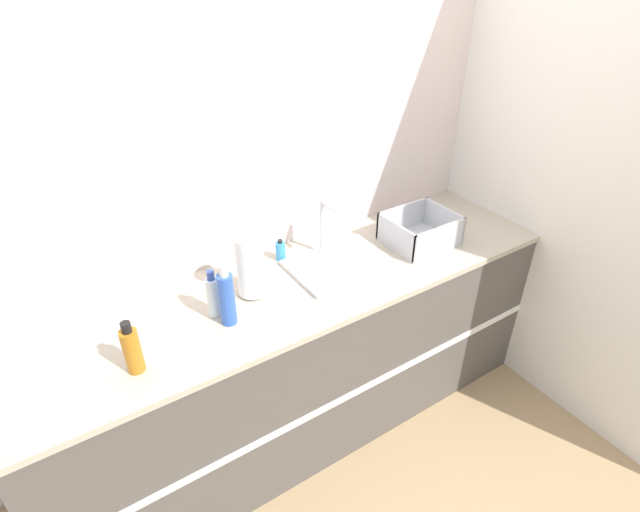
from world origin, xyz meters
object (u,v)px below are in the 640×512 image
at_px(paper_towel_roll, 250,266).
at_px(bottle_blue, 227,298).
at_px(soap_dispenser, 281,251).
at_px(bottle_amber, 132,350).
at_px(sink, 338,261).
at_px(bottle_clear, 214,296).
at_px(dish_rack, 420,233).

height_order(paper_towel_roll, bottle_blue, paper_towel_roll).
xyz_separation_m(paper_towel_roll, soap_dispenser, (0.24, 0.18, -0.10)).
bearing_deg(bottle_amber, sink, 9.38).
relative_size(bottle_blue, bottle_clear, 1.29).
bearing_deg(bottle_amber, bottle_blue, 9.06).
bearing_deg(bottle_blue, bottle_clear, 108.79).
bearing_deg(bottle_blue, sink, 9.58).
distance_m(bottle_amber, bottle_blue, 0.40).
bearing_deg(bottle_amber, soap_dispenser, 24.28).
relative_size(sink, bottle_amber, 2.16).
height_order(dish_rack, bottle_blue, bottle_blue).
bearing_deg(bottle_amber, dish_rack, 4.44).
distance_m(paper_towel_roll, dish_rack, 0.92).
bearing_deg(bottle_clear, soap_dispenser, 26.97).
distance_m(sink, paper_towel_roll, 0.46).
bearing_deg(dish_rack, sink, 173.75).
relative_size(sink, bottle_clear, 2.18).
bearing_deg(bottle_blue, dish_rack, 2.75).
xyz_separation_m(bottle_blue, soap_dispenser, (0.40, 0.30, -0.07)).
height_order(dish_rack, bottle_clear, bottle_clear).
bearing_deg(paper_towel_roll, soap_dispenser, 36.32).
relative_size(paper_towel_roll, bottle_amber, 1.33).
xyz_separation_m(dish_rack, soap_dispenser, (-0.67, 0.24, -0.01)).
bearing_deg(paper_towel_roll, bottle_blue, -143.94).
height_order(paper_towel_roll, dish_rack, paper_towel_roll).
xyz_separation_m(bottle_amber, soap_dispenser, (0.79, 0.36, -0.05)).
xyz_separation_m(dish_rack, bottle_clear, (-1.10, 0.03, 0.04)).
xyz_separation_m(sink, soap_dispenser, (-0.20, 0.19, 0.03)).
relative_size(bottle_amber, bottle_blue, 0.78).
xyz_separation_m(bottle_amber, bottle_clear, (0.36, 0.14, -0.00)).
xyz_separation_m(paper_towel_roll, bottle_amber, (-0.55, -0.18, -0.05)).
xyz_separation_m(bottle_blue, bottle_clear, (-0.03, 0.08, -0.03)).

